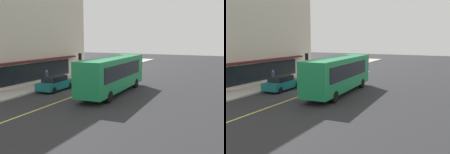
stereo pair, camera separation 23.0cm
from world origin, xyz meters
TOP-DOWN VIEW (x-y plane):
  - ground at (0.00, 0.00)m, footprint 120.00×120.00m
  - sidewalk at (0.00, 5.87)m, footprint 80.00×3.03m
  - lane_centre_stripe at (0.00, 0.00)m, footprint 36.00×0.16m
  - storefront_building at (1.50, 12.10)m, footprint 21.19×10.06m
  - bus at (0.80, -2.74)m, footprint 11.20×2.88m
  - traffic_light at (7.24, 5.02)m, footprint 0.30×0.52m
  - car_teal at (-0.44, 3.24)m, footprint 4.32×1.90m
  - pedestrian_at_corner at (0.58, 5.16)m, footprint 0.34×0.34m

SIDE VIEW (x-z plane):
  - ground at x=0.00m, z-range 0.00..0.00m
  - lane_centre_stripe at x=0.00m, z-range 0.00..0.01m
  - sidewalk at x=0.00m, z-range 0.00..0.15m
  - car_teal at x=-0.44m, z-range -0.02..1.50m
  - pedestrian_at_corner at x=0.58m, z-range 0.33..2.06m
  - bus at x=0.80m, z-range 0.24..3.74m
  - traffic_light at x=7.24m, z-range 0.93..4.13m
  - storefront_building at x=1.50m, z-range -0.01..15.15m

